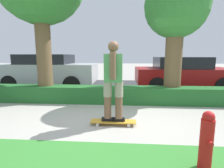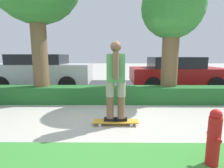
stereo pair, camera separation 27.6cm
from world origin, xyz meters
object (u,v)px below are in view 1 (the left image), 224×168
object	(u,v)px
parked_car_front	(49,70)
fire_hydrant	(206,141)
skateboard	(113,122)
skater_person	(113,80)
tree_mid	(176,11)
parked_car_middle	(182,73)

from	to	relation	value
parked_car_front	fire_hydrant	bearing A→B (deg)	-51.62
skateboard	skater_person	world-z (taller)	skater_person
skateboard	tree_mid	size ratio (longest dim) A/B	0.25
skateboard	parked_car_middle	bearing A→B (deg)	56.80
parked_car_front	parked_car_middle	size ratio (longest dim) A/B	1.04
tree_mid	fire_hydrant	distance (m)	4.16
fire_hydrant	skater_person	bearing A→B (deg)	132.67
skater_person	fire_hydrant	bearing A→B (deg)	-47.33
parked_car_front	parked_car_middle	world-z (taller)	parked_car_front
tree_mid	skater_person	bearing A→B (deg)	-131.01
tree_mid	fire_hydrant	xyz separation A→B (m)	(-0.44, -3.39, -2.38)
parked_car_front	skater_person	bearing A→B (deg)	-52.84
parked_car_middle	skater_person	bearing A→B (deg)	-123.81
skateboard	skater_person	xyz separation A→B (m)	(0.00, -0.00, 0.91)
parked_car_front	parked_car_middle	bearing A→B (deg)	0.28
parked_car_front	parked_car_middle	xyz separation A→B (m)	(5.86, 0.14, -0.07)
skater_person	tree_mid	distance (m)	3.19
tree_mid	parked_car_middle	distance (m)	3.11
tree_mid	parked_car_front	distance (m)	5.63
skateboard	parked_car_front	distance (m)	5.15
skateboard	fire_hydrant	bearing A→B (deg)	-47.33
parked_car_middle	skateboard	bearing A→B (deg)	-123.81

